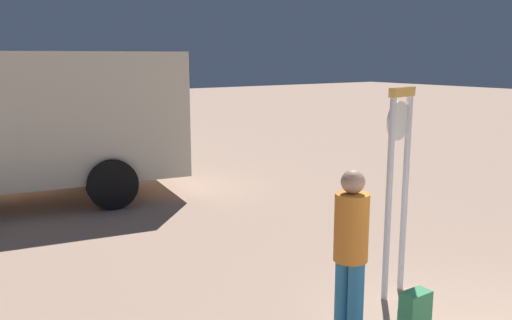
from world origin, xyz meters
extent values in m
cylinder|color=silver|center=(0.11, 2.29, 1.13)|extent=(0.07, 0.07, 2.27)
cylinder|color=silver|center=(0.47, 2.36, 1.13)|extent=(0.07, 0.07, 2.27)
cube|color=#FCBC4D|center=(0.29, 2.33, 2.32)|extent=(0.45, 0.17, 0.10)
cylinder|color=white|center=(0.28, 2.36, 2.00)|extent=(0.43, 0.13, 0.43)
cube|color=black|center=(0.28, 2.38, 2.00)|extent=(0.10, 0.03, 0.06)
cube|color=black|center=(0.28, 2.38, 2.00)|extent=(0.16, 0.05, 0.06)
cylinder|color=teal|center=(-0.88, 1.95, 0.41)|extent=(0.15, 0.15, 0.81)
cylinder|color=teal|center=(-0.86, 1.79, 0.41)|extent=(0.15, 0.15, 0.81)
cylinder|color=orange|center=(-0.87, 1.87, 1.14)|extent=(0.32, 0.32, 0.64)
sphere|color=tan|center=(-0.87, 1.87, 1.57)|extent=(0.22, 0.22, 0.22)
cube|color=#3A8F5B|center=(-0.30, 1.54, 0.24)|extent=(0.30, 0.17, 0.47)
cube|color=#3DA261|center=(-0.30, 1.65, 0.16)|extent=(0.21, 0.04, 0.21)
cube|color=beige|center=(-1.47, 8.85, 1.62)|extent=(4.50, 2.89, 2.33)
cylinder|color=black|center=(-0.69, 9.87, 0.45)|extent=(0.93, 0.39, 0.90)
cylinder|color=black|center=(-1.06, 7.63, 0.45)|extent=(0.93, 0.39, 0.90)
cube|color=silver|center=(-1.17, 16.13, 1.56)|extent=(5.37, 2.70, 2.21)
cylinder|color=black|center=(-0.05, 17.17, 0.45)|extent=(0.92, 0.33, 0.90)
cylinder|color=black|center=(-0.25, 14.90, 0.45)|extent=(0.92, 0.33, 0.90)
camera|label=1|loc=(-4.35, -1.56, 2.69)|focal=37.99mm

